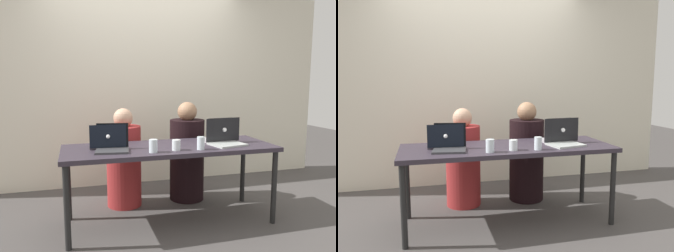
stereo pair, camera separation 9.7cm
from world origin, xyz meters
TOP-DOWN VIEW (x-y plane):
  - ground_plane at (0.00, 0.00)m, footprint 12.00×12.00m
  - back_wall at (0.00, 1.34)m, footprint 5.11×0.10m
  - desk at (0.00, 0.00)m, footprint 1.97×0.70m
  - person_on_left at (-0.36, 0.55)m, footprint 0.44×0.44m
  - person_on_right at (0.36, 0.55)m, footprint 0.41×0.41m
  - laptop_back_right at (0.54, 0.09)m, footprint 0.35×0.30m
  - laptop_front_right at (0.52, -0.06)m, footprint 0.35×0.32m
  - laptop_back_left at (-0.57, 0.07)m, footprint 0.33×0.27m
  - laptop_front_left at (-0.54, -0.06)m, footprint 0.31×0.29m
  - water_glass_center at (0.00, -0.19)m, footprint 0.08×0.08m
  - water_glass_left at (-0.21, -0.22)m, footprint 0.07×0.07m
  - water_glass_right at (0.22, -0.23)m, footprint 0.07×0.07m

SIDE VIEW (x-z plane):
  - ground_plane at x=0.00m, z-range 0.00..0.00m
  - person_on_left at x=-0.36m, z-range -0.06..1.00m
  - person_on_right at x=0.36m, z-range -0.06..1.05m
  - desk at x=0.00m, z-range 0.31..1.05m
  - water_glass_center at x=0.00m, z-range 0.73..0.83m
  - laptop_back_left at x=-0.57m, z-range 0.68..0.90m
  - water_glass_left at x=-0.21m, z-range 0.73..0.85m
  - water_glass_right at x=0.22m, z-range 0.73..0.85m
  - laptop_front_left at x=-0.54m, z-range 0.67..0.91m
  - laptop_front_right at x=0.52m, z-range 0.67..0.92m
  - laptop_back_right at x=0.54m, z-range 0.67..0.92m
  - back_wall at x=0.00m, z-range 0.00..2.50m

